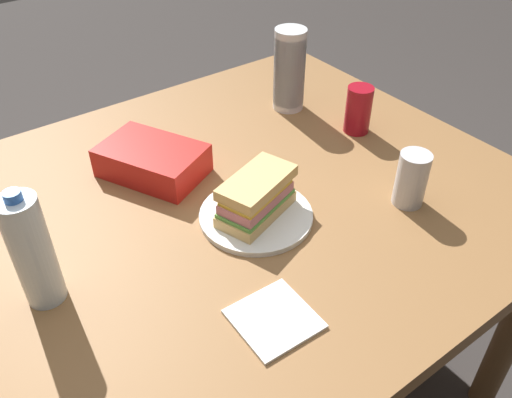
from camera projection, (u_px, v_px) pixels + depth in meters
name	position (u px, v px, depth m)	size (l,w,h in m)	color
dining_table	(187.00, 246.00, 1.17)	(1.51, 1.08, 0.73)	olive
paper_plate	(256.00, 216.00, 1.11)	(0.24, 0.24, 0.01)	white
sandwich	(256.00, 197.00, 1.09)	(0.20, 0.15, 0.08)	#DBB26B
soda_can_red	(358.00, 110.00, 1.36)	(0.07, 0.07, 0.12)	maroon
chip_bag	(152.00, 160.00, 1.22)	(0.23, 0.15, 0.07)	red
water_bottle_tall	(32.00, 251.00, 0.88)	(0.07, 0.07, 0.23)	silver
plastic_cup_stack	(289.00, 70.00, 1.42)	(0.08, 0.08, 0.22)	silver
soda_can_silver	(411.00, 179.00, 1.12)	(0.07, 0.07, 0.12)	silver
paper_napkin	(274.00, 319.00, 0.91)	(0.13, 0.13, 0.01)	white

